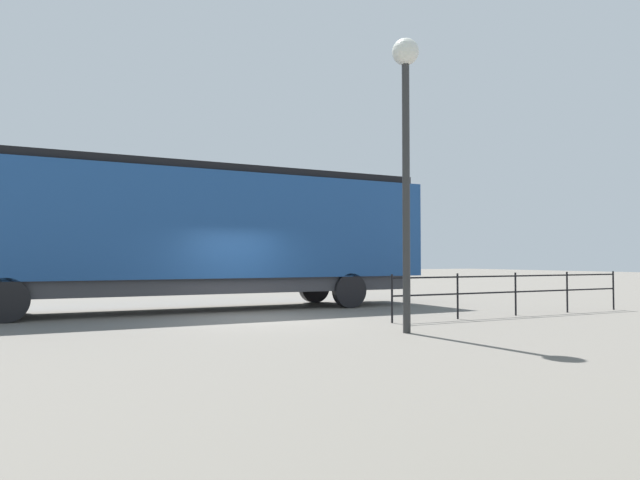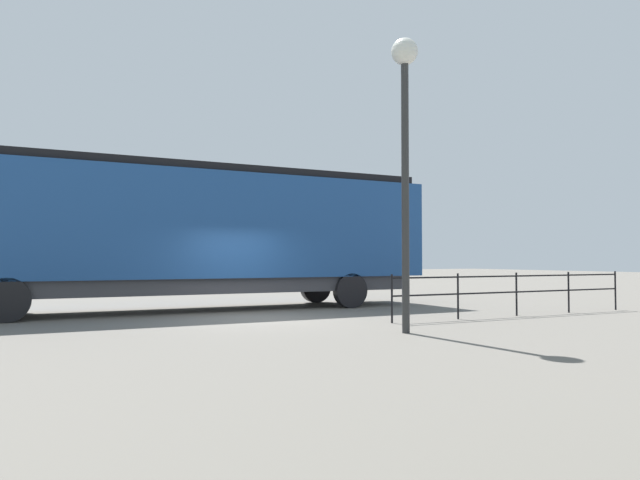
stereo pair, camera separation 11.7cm
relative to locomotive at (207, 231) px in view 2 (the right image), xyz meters
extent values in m
plane|color=#666059|center=(3.20, 0.44, -2.41)|extent=(120.00, 120.00, 0.00)
cube|color=navy|center=(0.00, -0.51, 0.13)|extent=(2.83, 15.02, 3.09)
cube|color=black|center=(0.00, 5.81, -0.33)|extent=(2.72, 2.36, 2.17)
cube|color=black|center=(0.00, -0.51, 1.80)|extent=(2.55, 14.42, 0.24)
cube|color=#38383D|center=(0.00, -0.51, -1.64)|extent=(2.55, 13.82, 0.45)
cylinder|color=black|center=(-1.26, 4.29, -1.86)|extent=(0.30, 1.10, 1.10)
cylinder|color=black|center=(1.26, 4.29, -1.86)|extent=(0.30, 1.10, 1.10)
cylinder|color=black|center=(-1.26, -5.32, -1.86)|extent=(0.30, 1.10, 1.10)
cylinder|color=black|center=(1.26, -5.32, -1.86)|extent=(0.30, 1.10, 1.10)
cylinder|color=#2D2D2D|center=(7.22, 2.27, 0.48)|extent=(0.16, 0.16, 5.80)
sphere|color=silver|center=(7.22, 2.27, 3.55)|extent=(0.57, 0.57, 0.57)
cube|color=black|center=(5.51, 7.12, -1.33)|extent=(0.04, 8.13, 0.04)
cube|color=black|center=(5.51, 7.12, -1.76)|extent=(0.04, 8.13, 0.04)
cylinder|color=black|center=(5.51, 3.06, -1.82)|extent=(0.05, 0.05, 1.18)
cylinder|color=black|center=(5.51, 5.09, -1.82)|extent=(0.05, 0.05, 1.18)
cylinder|color=black|center=(5.51, 7.12, -1.82)|extent=(0.05, 0.05, 1.18)
cylinder|color=black|center=(5.51, 9.16, -1.82)|extent=(0.05, 0.05, 1.18)
cylinder|color=black|center=(5.51, 11.19, -1.82)|extent=(0.05, 0.05, 1.18)
camera|label=1|loc=(17.18, -4.81, -0.87)|focal=32.24mm
camera|label=2|loc=(17.23, -4.70, -0.87)|focal=32.24mm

